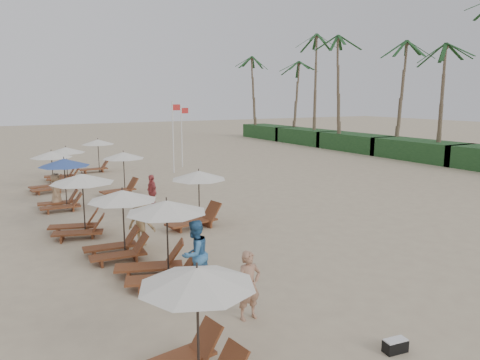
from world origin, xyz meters
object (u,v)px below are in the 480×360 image
lounger_station_0 (188,326)px  beachgoer_mid_a (195,254)px  duffel_bag (395,345)px  lounger_station_3 (78,202)px  inland_station_2 (96,151)px  lounger_station_1 (160,242)px  lounger_station_4 (61,181)px  lounger_station_5 (49,170)px  beachgoer_far_a (152,192)px  inland_station_0 (195,195)px  lounger_station_6 (63,163)px  beachgoer_far_b (56,190)px  flag_pole_near (173,134)px  beachgoer_near (249,285)px  beachgoer_mid_b (141,223)px  lounger_station_2 (118,221)px  inland_station_1 (121,168)px

lounger_station_0 → beachgoer_mid_a: size_ratio=1.29×
lounger_station_0 → duffel_bag: 4.38m
lounger_station_3 → inland_station_2: (3.92, 14.85, 0.14)m
lounger_station_1 → lounger_station_4: lounger_station_4 is taller
lounger_station_5 → duffel_bag: bearing=-79.4°
beachgoer_far_a → inland_station_0: bearing=5.8°
lounger_station_3 → lounger_station_6: 12.37m
inland_station_0 → beachgoer_far_b: inland_station_0 is taller
lounger_station_4 → duffel_bag: lounger_station_4 is taller
lounger_station_1 → inland_station_0: (3.14, 4.60, 0.15)m
inland_station_2 → lounger_station_4: bearing=-110.5°
lounger_station_5 → flag_pole_near: size_ratio=0.50×
lounger_station_0 → beachgoer_near: 2.82m
beachgoer_mid_a → duffel_bag: beachgoer_mid_a is taller
lounger_station_4 → flag_pole_near: bearing=40.8°
lounger_station_5 → beachgoer_near: lounger_station_5 is taller
lounger_station_5 → beachgoer_far_a: lounger_station_5 is taller
lounger_station_0 → lounger_station_5: same height
lounger_station_1 → beachgoer_mid_a: size_ratio=1.41×
lounger_station_3 → beachgoer_mid_b: lounger_station_3 is taller
inland_station_0 → flag_pole_near: flag_pole_near is taller
beachgoer_near → beachgoer_far_a: 11.63m
lounger_station_4 → duffel_bag: (3.95, -16.22, -1.17)m
lounger_station_2 → lounger_station_3: 3.22m
duffel_bag → inland_station_2: bearing=90.3°
lounger_station_2 → beachgoer_far_a: lounger_station_2 is taller
beachgoer_mid_a → lounger_station_2: bearing=-96.2°
beachgoer_mid_b → inland_station_1: bearing=-56.1°
lounger_station_3 → lounger_station_5: (0.14, 9.24, -0.08)m
beachgoer_far_a → beachgoer_far_b: size_ratio=1.01×
lounger_station_3 → beachgoer_far_b: 5.25m
beachgoer_near → beachgoer_far_b: 14.31m
lounger_station_4 → lounger_station_5: size_ratio=1.01×
inland_station_2 → beachgoer_far_b: (-4.00, -9.62, -0.62)m
lounger_station_5 → beachgoer_far_a: 7.54m
lounger_station_6 → beachgoer_far_a: bearing=-76.3°
lounger_station_2 → lounger_station_4: lounger_station_4 is taller
lounger_station_5 → beachgoer_mid_a: lounger_station_5 is taller
lounger_station_5 → inland_station_1: size_ratio=0.92×
beachgoer_mid_b → beachgoer_far_b: bearing=-32.0°
inland_station_0 → lounger_station_4: bearing=126.4°
inland_station_1 → beachgoer_mid_b: (-1.77, -8.99, -0.63)m
beachgoer_near → beachgoer_mid_b: 6.62m
inland_station_0 → beachgoer_mid_b: inland_station_0 is taller
inland_station_0 → beachgoer_mid_a: bearing=-114.1°
inland_station_0 → duffel_bag: (-0.24, -10.54, -1.17)m
inland_station_1 → beachgoer_mid_a: 13.38m
duffel_bag → flag_pole_near: size_ratio=0.11×
beachgoer_mid_b → beachgoer_far_b: beachgoer_far_b is taller
inland_station_1 → beachgoer_mid_a: inland_station_1 is taller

